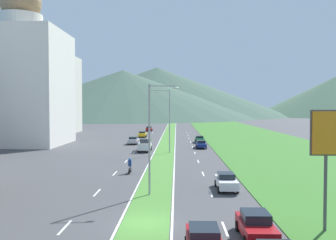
{
  "coord_description": "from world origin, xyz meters",
  "views": [
    {
      "loc": [
        2.04,
        -23.94,
        7.71
      ],
      "look_at": [
        0.33,
        49.65,
        5.06
      ],
      "focal_mm": 39.26,
      "sensor_mm": 36.0,
      "label": 1
    }
  ],
  "objects": [
    {
      "name": "ground_plane",
      "position": [
        0.0,
        0.0,
        0.0
      ],
      "size": [
        600.0,
        600.0,
        0.0
      ],
      "primitive_type": "plane",
      "color": "#424244"
    },
    {
      "name": "grass_median",
      "position": [
        0.0,
        60.0,
        0.03
      ],
      "size": [
        3.2,
        240.0,
        0.06
      ],
      "primitive_type": "cube",
      "color": "#477F33",
      "rests_on": "ground_plane"
    },
    {
      "name": "grass_verge_right",
      "position": [
        20.6,
        60.0,
        0.03
      ],
      "size": [
        24.0,
        240.0,
        0.06
      ],
      "primitive_type": "cube",
      "color": "#387028",
      "rests_on": "ground_plane"
    },
    {
      "name": "lane_dash_left_2",
      "position": [
        -5.1,
        -0.95,
        0.01
      ],
      "size": [
        0.16,
        2.8,
        0.01
      ],
      "primitive_type": "cube",
      "color": "silver",
      "rests_on": "ground_plane"
    },
    {
      "name": "lane_dash_left_3",
      "position": [
        -5.1,
        8.57,
        0.01
      ],
      "size": [
        0.16,
        2.8,
        0.01
      ],
      "primitive_type": "cube",
      "color": "silver",
      "rests_on": "ground_plane"
    },
    {
      "name": "lane_dash_left_4",
      "position": [
        -5.1,
        18.1,
        0.01
      ],
      "size": [
        0.16,
        2.8,
        0.01
      ],
      "primitive_type": "cube",
      "color": "silver",
      "rests_on": "ground_plane"
    },
    {
      "name": "lane_dash_left_5",
      "position": [
        -5.1,
        27.62,
        0.01
      ],
      "size": [
        0.16,
        2.8,
        0.01
      ],
      "primitive_type": "cube",
      "color": "silver",
      "rests_on": "ground_plane"
    },
    {
      "name": "lane_dash_left_6",
      "position": [
        -5.1,
        37.15,
        0.01
      ],
      "size": [
        0.16,
        2.8,
        0.01
      ],
      "primitive_type": "cube",
      "color": "silver",
      "rests_on": "ground_plane"
    },
    {
      "name": "lane_dash_left_7",
      "position": [
        -5.1,
        46.67,
        0.01
      ],
      "size": [
        0.16,
        2.8,
        0.01
      ],
      "primitive_type": "cube",
      "color": "silver",
      "rests_on": "ground_plane"
    },
    {
      "name": "lane_dash_left_8",
      "position": [
        -5.1,
        56.2,
        0.01
      ],
      "size": [
        0.16,
        2.8,
        0.01
      ],
      "primitive_type": "cube",
      "color": "silver",
      "rests_on": "ground_plane"
    },
    {
      "name": "lane_dash_left_9",
      "position": [
        -5.1,
        65.72,
        0.01
      ],
      "size": [
        0.16,
        2.8,
        0.01
      ],
      "primitive_type": "cube",
      "color": "silver",
      "rests_on": "ground_plane"
    },
    {
      "name": "lane_dash_left_10",
      "position": [
        -5.1,
        75.25,
        0.01
      ],
      "size": [
        0.16,
        2.8,
        0.01
      ],
      "primitive_type": "cube",
      "color": "silver",
      "rests_on": "ground_plane"
    },
    {
      "name": "lane_dash_left_11",
      "position": [
        -5.1,
        84.77,
        0.01
      ],
      "size": [
        0.16,
        2.8,
        0.01
      ],
      "primitive_type": "cube",
      "color": "silver",
      "rests_on": "ground_plane"
    },
    {
      "name": "lane_dash_right_2",
      "position": [
        5.1,
        -0.95,
        0.01
      ],
      "size": [
        0.16,
        2.8,
        0.01
      ],
      "primitive_type": "cube",
      "color": "silver",
      "rests_on": "ground_plane"
    },
    {
      "name": "lane_dash_right_3",
      "position": [
        5.1,
        8.57,
        0.01
      ],
      "size": [
        0.16,
        2.8,
        0.01
      ],
      "primitive_type": "cube",
      "color": "silver",
      "rests_on": "ground_plane"
    },
    {
      "name": "lane_dash_right_4",
      "position": [
        5.1,
        18.1,
        0.01
      ],
      "size": [
        0.16,
        2.8,
        0.01
      ],
      "primitive_type": "cube",
      "color": "silver",
      "rests_on": "ground_plane"
    },
    {
      "name": "lane_dash_right_5",
      "position": [
        5.1,
        27.62,
        0.01
      ],
      "size": [
        0.16,
        2.8,
        0.01
      ],
      "primitive_type": "cube",
      "color": "silver",
      "rests_on": "ground_plane"
    },
    {
      "name": "lane_dash_right_6",
      "position": [
        5.1,
        37.15,
        0.01
      ],
      "size": [
        0.16,
        2.8,
        0.01
      ],
      "primitive_type": "cube",
      "color": "silver",
      "rests_on": "ground_plane"
    },
    {
      "name": "lane_dash_right_7",
      "position": [
        5.1,
        46.67,
        0.01
      ],
      "size": [
        0.16,
        2.8,
        0.01
      ],
      "primitive_type": "cube",
      "color": "silver",
      "rests_on": "ground_plane"
    },
    {
      "name": "lane_dash_right_8",
      "position": [
        5.1,
        56.2,
        0.01
      ],
      "size": [
        0.16,
        2.8,
        0.01
      ],
      "primitive_type": "cube",
      "color": "silver",
      "rests_on": "ground_plane"
    },
    {
      "name": "lane_dash_right_9",
      "position": [
        5.1,
        65.72,
        0.01
      ],
      "size": [
        0.16,
        2.8,
        0.01
      ],
      "primitive_type": "cube",
      "color": "silver",
      "rests_on": "ground_plane"
    },
    {
      "name": "lane_dash_right_10",
      "position": [
        5.1,
        75.25,
        0.01
      ],
      "size": [
        0.16,
        2.8,
        0.01
      ],
      "primitive_type": "cube",
      "color": "silver",
      "rests_on": "ground_plane"
    },
    {
      "name": "lane_dash_right_11",
      "position": [
        5.1,
        84.77,
        0.01
      ],
      "size": [
        0.16,
        2.8,
        0.01
      ],
      "primitive_type": "cube",
      "color": "silver",
      "rests_on": "ground_plane"
    },
    {
      "name": "edge_line_median_left",
      "position": [
        -1.75,
        60.0,
        0.01
      ],
      "size": [
        0.16,
        240.0,
        0.01
      ],
      "primitive_type": "cube",
      "color": "silver",
      "rests_on": "ground_plane"
    },
    {
      "name": "edge_line_median_right",
      "position": [
        1.75,
        60.0,
        0.01
      ],
      "size": [
        0.16,
        240.0,
        0.01
      ],
      "primitive_type": "cube",
      "color": "silver",
      "rests_on": "ground_plane"
    },
    {
      "name": "domed_building",
      "position": [
        -29.51,
        50.33,
        13.18
      ],
      "size": [
        17.17,
        17.17,
        32.85
      ],
      "color": "silver",
      "rests_on": "ground_plane"
    },
    {
      "name": "midrise_colored",
      "position": [
        -33.99,
        85.66,
        11.33
      ],
      "size": [
        12.17,
        12.17,
        22.66
      ],
      "primitive_type": "cube",
      "color": "beige",
      "rests_on": "ground_plane"
    },
    {
      "name": "hill_far_left",
      "position": [
        -35.31,
        231.34,
        16.62
      ],
      "size": [
        184.94,
        184.94,
        33.25
      ],
      "primitive_type": "cone",
      "color": "#3D5647",
      "rests_on": "ground_plane"
    },
    {
      "name": "hill_far_center",
      "position": [
        -14.54,
        284.68,
        20.39
      ],
      "size": [
        218.42,
        218.42,
        40.78
      ],
      "primitive_type": "cone",
      "color": "#3D5647",
      "rests_on": "ground_plane"
    },
    {
      "name": "hill_far_right",
      "position": [
        129.15,
        272.44,
        15.95
      ],
      "size": [
        129.55,
        129.55,
        31.9
      ],
      "primitive_type": "cone",
      "color": "#47664C",
      "rests_on": "ground_plane"
    },
    {
      "name": "street_lamp_near",
      "position": [
        -0.06,
        7.84,
        5.51
      ],
      "size": [
        2.64,
        0.43,
        9.68
      ],
      "color": "#99999E",
      "rests_on": "ground_plane"
    },
    {
      "name": "street_lamp_mid",
      "position": [
        0.51,
        37.34,
        6.06
      ],
      "size": [
        3.41,
        0.4,
        10.57
      ],
      "color": "#99999E",
      "rests_on": "ground_plane"
    },
    {
      "name": "car_0",
      "position": [
        7.02,
        54.99,
        0.75
      ],
      "size": [
        1.95,
        4.37,
        1.44
      ],
      "rotation": [
        0.0,
        0.0,
        -1.57
      ],
      "color": "#0C5128",
      "rests_on": "ground_plane"
    },
    {
      "name": "car_2",
      "position": [
        6.66,
        10.01,
        0.79
      ],
      "size": [
        1.86,
        4.27,
        1.55
      ],
      "rotation": [
        0.0,
        0.0,
        -1.57
      ],
      "color": "silver",
      "rests_on": "ground_plane"
    },
    {
      "name": "car_3",
      "position": [
        -6.67,
        92.44,
        0.76
      ],
      "size": [
        1.9,
        4.76,
        1.49
      ],
      "rotation": [
        0.0,
        0.0,
        1.57
      ],
      "color": "maroon",
      "rests_on": "ground_plane"
    },
    {
      "name": "car_4",
      "position": [
        -6.9,
        51.69,
        0.78
      ],
      "size": [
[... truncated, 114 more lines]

